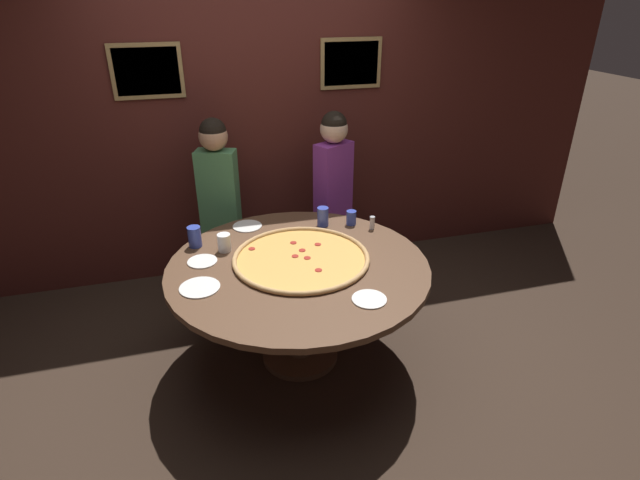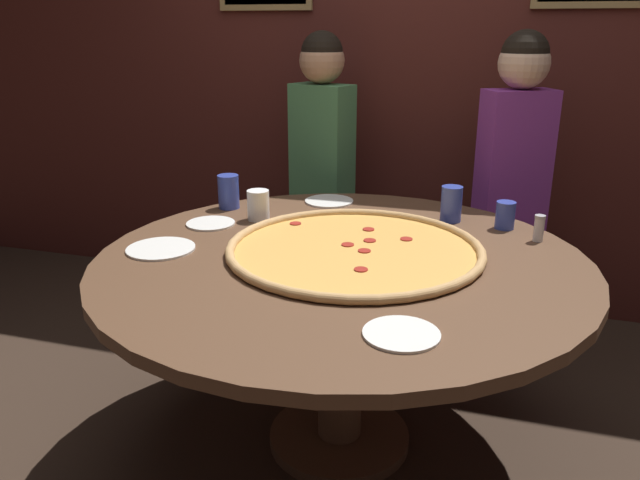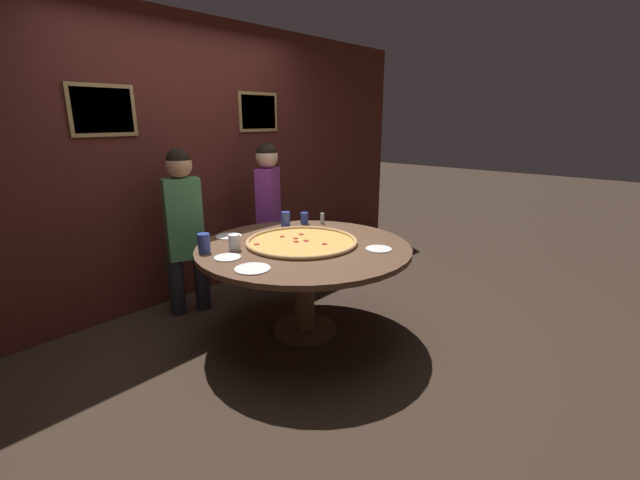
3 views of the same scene
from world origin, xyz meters
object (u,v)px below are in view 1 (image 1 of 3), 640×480
Objects in this scene: diner_centre_back at (333,189)px; drink_cup_beside_pizza at (323,217)px; white_plate_far_back at (200,287)px; condiment_shaker at (372,223)px; white_plate_near_front at (202,261)px; dining_table at (299,281)px; drink_cup_by_shaker at (224,243)px; diner_far_left at (219,198)px; drink_cup_front_edge at (351,218)px; giant_pizza at (301,258)px; drink_cup_far_left at (195,237)px; white_plate_left_side at (369,299)px; white_plate_beside_cup at (247,226)px.

drink_cup_beside_pizza is at bearing 36.15° from diner_centre_back.
white_plate_far_back is 2.44× the size of condiment_shaker.
dining_table is at bearing -18.57° from white_plate_near_front.
diner_far_left is at bearing 86.84° from drink_cup_by_shaker.
diner_centre_back is (1.12, 0.79, 0.09)m from white_plate_near_front.
drink_cup_front_edge is 1.14m from white_plate_near_front.
drink_cup_far_left reaches higher than giant_pizza.
dining_table is 1.14× the size of diner_far_left.
drink_cup_front_edge is at bearing 76.91° from white_plate_left_side.
white_plate_near_front is (-0.62, 0.14, -0.01)m from giant_pizza.
giant_pizza is 0.65m from drink_cup_front_edge.
giant_pizza is 8.39× the size of drink_cup_front_edge.
dining_table is 0.59m from white_plate_left_side.
dining_table is at bearing 120.16° from white_plate_left_side.
diner_far_left is at bearing 112.66° from giant_pizza.
white_plate_near_front is 0.13× the size of diner_centre_back.
drink_cup_by_shaker is at bearing -120.77° from white_plate_beside_cup.
drink_cup_beside_pizza reaches higher than white_plate_left_side.
drink_cup_beside_pizza is at bearing 34.21° from white_plate_far_back.
drink_cup_far_left is at bearing 146.95° from drink_cup_by_shaker.
drink_cup_far_left is 0.75× the size of white_plate_near_front.
drink_cup_far_left reaches higher than drink_cup_by_shaker.
drink_cup_by_shaker reaches higher than white_plate_near_front.
drink_cup_beside_pizza is 1.12m from white_plate_far_back.
white_plate_beside_cup is 0.15× the size of diner_centre_back.
condiment_shaker is (1.25, -0.07, -0.02)m from drink_cup_far_left.
diner_far_left is (-1.02, 0.69, 0.04)m from condiment_shaker.
drink_cup_by_shaker reaches higher than condiment_shaker.
drink_cup_beside_pizza is at bearing 5.16° from drink_cup_far_left.
diner_far_left is (-0.42, 1.00, 0.07)m from giant_pizza.
dining_table is 0.73m from drink_cup_front_edge.
white_plate_far_back is at bearing -145.79° from drink_cup_beside_pizza.
drink_cup_by_shaker is at bearing 36.53° from white_plate_near_front.
diner_centre_back is (0.50, 0.93, 0.08)m from giant_pizza.
drink_cup_far_left is at bearing 90.24° from diner_far_left.
condiment_shaker is (0.87, -0.28, 0.05)m from white_plate_beside_cup.
giant_pizza is 0.75m from drink_cup_far_left.
giant_pizza is 0.61m from white_plate_left_side.
white_plate_far_back is (-1.14, -0.59, -0.05)m from drink_cup_front_edge.
diner_far_left reaches higher than white_plate_left_side.
giant_pizza is at bearing -153.07° from condiment_shaker.
white_plate_near_front is 0.96× the size of white_plate_left_side.
condiment_shaker is (0.35, 0.86, 0.05)m from white_plate_left_side.
dining_table is at bearing -36.09° from drink_cup_by_shaker.
giant_pizza is 0.68m from condiment_shaker.
drink_cup_beside_pizza reaches higher than giant_pizza.
white_plate_near_front is (0.03, -0.24, -0.07)m from drink_cup_far_left.
white_plate_beside_cup is at bearing -4.22° from diner_centre_back.
condiment_shaker is (1.22, 0.16, 0.05)m from white_plate_near_front.
diner_centre_back is (0.92, -0.07, 0.00)m from diner_far_left.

